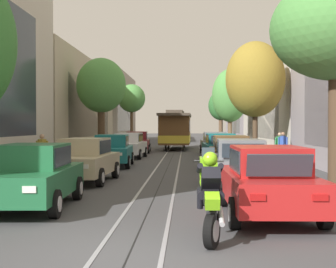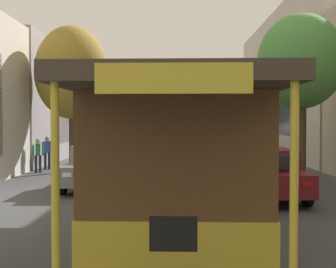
{
  "view_description": "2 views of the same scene",
  "coord_description": "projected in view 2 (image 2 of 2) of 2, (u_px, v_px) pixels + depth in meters",
  "views": [
    {
      "loc": [
        0.91,
        -7.42,
        2.05
      ],
      "look_at": [
        -0.57,
        31.4,
        1.35
      ],
      "focal_mm": 51.38,
      "sensor_mm": 36.0,
      "label": 1
    },
    {
      "loc": [
        0.1,
        42.2,
        2.43
      ],
      "look_at": [
        0.53,
        5.99,
        1.38
      ],
      "focal_mm": 46.37,
      "sensor_mm": 36.0,
      "label": 2
    }
  ],
  "objects": [
    {
      "name": "parked_car_grey_second_right",
      "position": [
        139.0,
        143.0,
        33.41
      ],
      "size": [
        2.1,
        4.4,
        1.58
      ],
      "color": "slate",
      "rests_on": "ground"
    },
    {
      "name": "street_tree_kerb_right_second",
      "position": [
        72.0,
        73.0,
        20.91
      ],
      "size": [
        3.51,
        3.78,
        7.03
      ],
      "color": "#4C3826",
      "rests_on": "ground"
    },
    {
      "name": "pedestrian_crossing_far",
      "position": [
        47.0,
        151.0,
        21.88
      ],
      "size": [
        0.55,
        0.42,
        1.67
      ],
      "color": "#282D38",
      "rests_on": "ground"
    },
    {
      "name": "parked_car_white_fourth_left",
      "position": [
        235.0,
        157.0,
        19.67
      ],
      "size": [
        2.14,
        4.42,
        1.58
      ],
      "color": "silver",
      "rests_on": "ground"
    },
    {
      "name": "pedestrian_on_right_pavement",
      "position": [
        259.0,
        144.0,
        28.38
      ],
      "size": [
        0.55,
        0.41,
        1.66
      ],
      "color": "slate",
      "rests_on": "ground"
    },
    {
      "name": "parked_car_green_near_left",
      "position": [
        208.0,
        140.0,
        37.85
      ],
      "size": [
        2.12,
        4.41,
        1.58
      ],
      "color": "#1E6038",
      "rests_on": "ground"
    },
    {
      "name": "parked_car_brown_mid_right",
      "position": [
        129.0,
        147.0,
        27.51
      ],
      "size": [
        2.03,
        4.37,
        1.58
      ],
      "color": "brown",
      "rests_on": "ground"
    },
    {
      "name": "parked_car_teal_mid_left",
      "position": [
        221.0,
        149.0,
        25.9
      ],
      "size": [
        2.14,
        4.42,
        1.58
      ],
      "color": "#196B70",
      "rests_on": "ground"
    },
    {
      "name": "pedestrian_on_left_pavement",
      "position": [
        38.0,
        153.0,
        20.58
      ],
      "size": [
        0.55,
        0.41,
        1.62
      ],
      "color": "#282D38",
      "rests_on": "ground"
    },
    {
      "name": "parked_car_beige_second_left",
      "position": [
        211.0,
        143.0,
        32.42
      ],
      "size": [
        2.13,
        4.42,
        1.58
      ],
      "color": "#C1B28E",
      "rests_on": "ground"
    },
    {
      "name": "motorcycle_with_rider",
      "position": [
        160.0,
        138.0,
        41.17
      ],
      "size": [
        0.54,
        1.91,
        1.63
      ],
      "color": "black",
      "rests_on": "ground"
    },
    {
      "name": "parked_car_teal_fourth_right",
      "position": [
        119.0,
        154.0,
        21.92
      ],
      "size": [
        2.11,
        4.41,
        1.58
      ],
      "color": "#196B70",
      "rests_on": "ground"
    },
    {
      "name": "parked_car_maroon_fifth_left",
      "position": [
        265.0,
        173.0,
        13.64
      ],
      "size": [
        2.14,
        4.42,
        1.58
      ],
      "color": "maroon",
      "rests_on": "ground"
    },
    {
      "name": "street_tree_kerb_left_second",
      "position": [
        300.0,
        63.0,
        16.96
      ],
      "size": [
        3.36,
        3.3,
        6.63
      ],
      "color": "#4C3826",
      "rests_on": "ground"
    },
    {
      "name": "street_sign_post",
      "position": [
        222.0,
        129.0,
        37.94
      ],
      "size": [
        0.36,
        0.07,
        2.92
      ],
      "color": "slate",
      "rests_on": "ground"
    },
    {
      "name": "street_tree_kerb_left_near",
      "position": [
        229.0,
        102.0,
        37.75
      ],
      "size": [
        2.8,
        3.0,
        6.1
      ],
      "color": "brown",
      "rests_on": "ground"
    },
    {
      "name": "fire_hydrant",
      "position": [
        234.0,
        149.0,
        32.11
      ],
      "size": [
        0.4,
        0.22,
        0.84
      ],
      "color": "#B2B2B7",
      "rests_on": "ground"
    },
    {
      "name": "cable_car_trolley",
      "position": [
        178.0,
        159.0,
        8.76
      ],
      "size": [
        2.75,
        9.16,
        3.28
      ],
      "color": "brown",
      "rests_on": "ground"
    },
    {
      "name": "trolley_track_rails",
      "position": [
        178.0,
        232.0,
        9.47
      ],
      "size": [
        1.14,
        77.58,
        0.01
      ],
      "color": "gray",
      "rests_on": "ground"
    },
    {
      "name": "parked_car_grey_fifth_right",
      "position": [
        96.0,
        166.0,
        15.76
      ],
      "size": [
        2.06,
        4.38,
        1.58
      ],
      "color": "slate",
      "rests_on": "ground"
    },
    {
      "name": "street_tree_kerb_right_near",
      "position": [
        113.0,
        95.0,
        36.11
      ],
      "size": [
        3.71,
        3.71,
        6.17
      ],
      "color": "#4C3826",
      "rests_on": "ground"
    },
    {
      "name": "parked_car_red_near_right",
      "position": [
        144.0,
        140.0,
        38.88
      ],
      "size": [
        2.05,
        4.38,
        1.58
      ],
      "color": "red",
      "rests_on": "ground"
    },
    {
      "name": "ground_plane",
      "position": [
        176.0,
        194.0,
        14.43
      ],
      "size": [
        173.96,
        173.96,
        0.0
      ],
      "primitive_type": "plane",
      "color": "#424244"
    }
  ]
}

